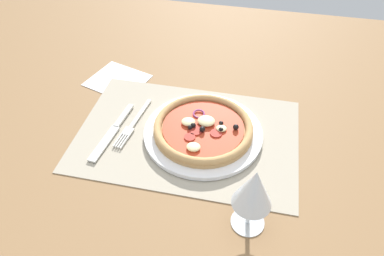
# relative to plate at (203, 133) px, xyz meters

# --- Properties ---
(ground_plane) EXTENTS (1.90, 1.40, 0.02)m
(ground_plane) POSITION_rel_plate_xyz_m (0.04, 0.01, -0.02)
(ground_plane) COLOR olive
(placemat) EXTENTS (0.51, 0.35, 0.00)m
(placemat) POSITION_rel_plate_xyz_m (0.04, 0.01, -0.01)
(placemat) COLOR #A39984
(placemat) RESTS_ON ground_plane
(plate) EXTENTS (0.28, 0.28, 0.01)m
(plate) POSITION_rel_plate_xyz_m (0.00, 0.00, 0.00)
(plate) COLOR white
(plate) RESTS_ON placemat
(pizza) EXTENTS (0.23, 0.23, 0.03)m
(pizza) POSITION_rel_plate_xyz_m (0.00, 0.00, 0.02)
(pizza) COLOR tan
(pizza) RESTS_ON plate
(fork) EXTENTS (0.04, 0.18, 0.00)m
(fork) POSITION_rel_plate_xyz_m (0.17, 0.01, -0.00)
(fork) COLOR silver
(fork) RESTS_ON placemat
(knife) EXTENTS (0.04, 0.20, 0.01)m
(knife) POSITION_rel_plate_xyz_m (0.21, 0.04, -0.00)
(knife) COLOR silver
(knife) RESTS_ON placemat
(wine_glass) EXTENTS (0.07, 0.07, 0.15)m
(wine_glass) POSITION_rel_plate_xyz_m (-0.13, 0.21, 0.09)
(wine_glass) COLOR silver
(wine_glass) RESTS_ON ground_plane
(napkin) EXTENTS (0.18, 0.17, 0.00)m
(napkin) POSITION_rel_plate_xyz_m (0.27, -0.16, -0.01)
(napkin) COLOR white
(napkin) RESTS_ON ground_plane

